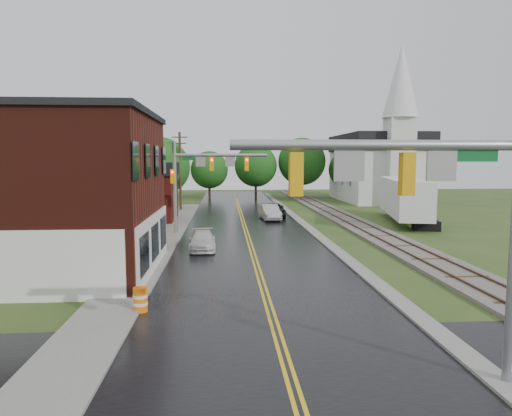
{
  "coord_description": "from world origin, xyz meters",
  "views": [
    {
      "loc": [
        -1.73,
        -8.88,
        5.85
      ],
      "look_at": [
        -0.21,
        13.21,
        3.5
      ],
      "focal_mm": 32.0,
      "sensor_mm": 36.0,
      "label": 1
    }
  ],
  "objects": [
    {
      "name": "main_road",
      "position": [
        0.0,
        30.0,
        0.0
      ],
      "size": [
        10.0,
        90.0,
        0.02
      ],
      "primitive_type": "cube",
      "color": "black",
      "rests_on": "ground"
    },
    {
      "name": "cross_road",
      "position": [
        0.0,
        2.0,
        0.0
      ],
      "size": [
        60.0,
        9.0,
        0.02
      ],
      "primitive_type": "cube",
      "color": "black",
      "rests_on": "ground"
    },
    {
      "name": "curb_right",
      "position": [
        5.4,
        35.0,
        0.0
      ],
      "size": [
        0.8,
        70.0,
        0.12
      ],
      "primitive_type": "cube",
      "color": "gray",
      "rests_on": "ground"
    },
    {
      "name": "sidewalk_left",
      "position": [
        -6.2,
        25.0,
        0.0
      ],
      "size": [
        2.4,
        50.0,
        0.12
      ],
      "primitive_type": "cube",
      "color": "gray",
      "rests_on": "ground"
    },
    {
      "name": "brick_building",
      "position": [
        -12.48,
        15.0,
        4.15
      ],
      "size": [
        14.3,
        10.3,
        8.3
      ],
      "color": "#46170F",
      "rests_on": "ground"
    },
    {
      "name": "yellow_house",
      "position": [
        -11.0,
        26.0,
        3.2
      ],
      "size": [
        8.0,
        7.0,
        6.4
      ],
      "primitive_type": "cube",
      "color": "tan",
      "rests_on": "ground"
    },
    {
      "name": "darkred_building",
      "position": [
        -10.0,
        35.0,
        2.2
      ],
      "size": [
        7.0,
        6.0,
        4.4
      ],
      "primitive_type": "cube",
      "color": "#3F0F0C",
      "rests_on": "ground"
    },
    {
      "name": "church",
      "position": [
        20.0,
        53.74,
        5.83
      ],
      "size": [
        10.4,
        18.4,
        20.0
      ],
      "color": "silver",
      "rests_on": "ground"
    },
    {
      "name": "railroad",
      "position": [
        10.0,
        35.0,
        0.11
      ],
      "size": [
        3.2,
        80.0,
        0.3
      ],
      "color": "#59544C",
      "rests_on": "ground"
    },
    {
      "name": "traffic_signal_near",
      "position": [
        3.47,
        2.0,
        4.97
      ],
      "size": [
        7.34,
        0.3,
        7.2
      ],
      "color": "gray",
      "rests_on": "ground"
    },
    {
      "name": "traffic_signal_far",
      "position": [
        -3.47,
        27.0,
        4.97
      ],
      "size": [
        7.34,
        0.43,
        7.2
      ],
      "color": "gray",
      "rests_on": "ground"
    },
    {
      "name": "utility_pole_b",
      "position": [
        -6.8,
        22.0,
        4.72
      ],
      "size": [
        1.8,
        0.28,
        9.0
      ],
      "color": "#382616",
      "rests_on": "ground"
    },
    {
      "name": "utility_pole_c",
      "position": [
        -6.8,
        44.0,
        4.72
      ],
      "size": [
        1.8,
        0.28,
        9.0
      ],
      "color": "#382616",
      "rests_on": "ground"
    },
    {
      "name": "tree_left_b",
      "position": [
        -17.85,
        31.9,
        5.72
      ],
      "size": [
        7.6,
        7.6,
        9.69
      ],
      "color": "black",
      "rests_on": "ground"
    },
    {
      "name": "tree_left_c",
      "position": [
        -13.85,
        39.9,
        4.51
      ],
      "size": [
        6.0,
        6.0,
        7.65
      ],
      "color": "black",
      "rests_on": "ground"
    },
    {
      "name": "tree_left_e",
      "position": [
        -8.85,
        45.9,
        4.81
      ],
      "size": [
        6.4,
        6.4,
        8.16
      ],
      "color": "black",
      "rests_on": "ground"
    },
    {
      "name": "suv_dark",
      "position": [
        3.24,
        37.04,
        0.69
      ],
      "size": [
        2.6,
        5.12,
        1.39
      ],
      "primitive_type": "imported",
      "rotation": [
        0.0,
        0.0,
        -0.06
      ],
      "color": "black",
      "rests_on": "ground"
    },
    {
      "name": "sedan_silver",
      "position": [
        2.64,
        34.95,
        0.74
      ],
      "size": [
        1.98,
        4.64,
        1.49
      ],
      "primitive_type": "imported",
      "rotation": [
        0.0,
        0.0,
        0.09
      ],
      "color": "#A8A9AD",
      "rests_on": "ground"
    },
    {
      "name": "pickup_white",
      "position": [
        -3.2,
        20.55,
        0.59
      ],
      "size": [
        1.83,
        4.16,
        1.19
      ],
      "primitive_type": "imported",
      "rotation": [
        0.0,
        0.0,
        0.04
      ],
      "color": "silver",
      "rests_on": "ground"
    },
    {
      "name": "semi_trailer",
      "position": [
        14.93,
        32.32,
        2.41
      ],
      "size": [
        5.55,
        13.42,
        4.08
      ],
      "color": "black",
      "rests_on": "ground"
    },
    {
      "name": "construction_barrel",
      "position": [
        -5.0,
        8.45,
        0.48
      ],
      "size": [
        0.57,
        0.57,
        0.97
      ],
      "primitive_type": "cylinder",
      "rotation": [
        0.0,
        0.0,
        0.04
      ],
      "color": "orange",
      "rests_on": "ground"
    }
  ]
}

